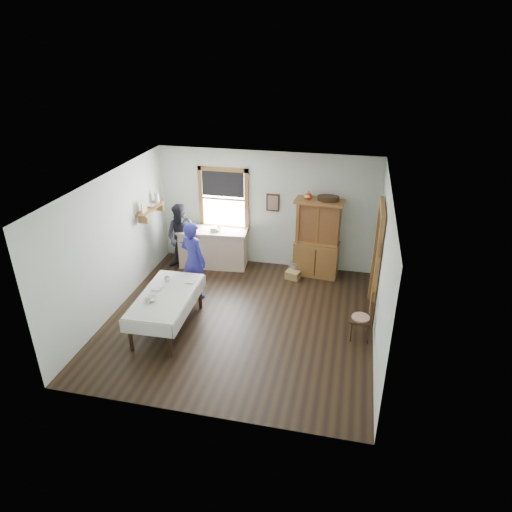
% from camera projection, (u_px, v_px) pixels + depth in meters
% --- Properties ---
extents(room, '(5.01, 5.01, 2.70)m').
position_uv_depth(room, '(239.00, 257.00, 8.21)').
color(room, black).
rests_on(room, ground).
extents(window, '(1.18, 0.07, 1.48)m').
position_uv_depth(window, '(224.00, 195.00, 10.44)').
color(window, white).
rests_on(window, room).
extents(doorway, '(0.09, 1.14, 2.22)m').
position_uv_depth(doorway, '(377.00, 259.00, 8.55)').
color(doorway, '#463F32').
rests_on(doorway, room).
extents(wall_shelf, '(0.24, 1.00, 0.44)m').
position_uv_depth(wall_shelf, '(151.00, 207.00, 9.92)').
color(wall_shelf, brown).
rests_on(wall_shelf, room).
extents(framed_picture, '(0.30, 0.04, 0.40)m').
position_uv_depth(framed_picture, '(273.00, 203.00, 10.25)').
color(framed_picture, '#342012').
rests_on(framed_picture, room).
extents(rug_beater, '(0.01, 0.27, 0.27)m').
position_uv_depth(rug_beater, '(381.00, 244.00, 7.83)').
color(rug_beater, black).
rests_on(rug_beater, room).
extents(work_counter, '(1.64, 0.74, 0.91)m').
position_uv_depth(work_counter, '(213.00, 248.00, 10.67)').
color(work_counter, tan).
rests_on(work_counter, room).
extents(china_hutch, '(1.08, 0.59, 1.78)m').
position_uv_depth(china_hutch, '(317.00, 239.00, 10.08)').
color(china_hutch, brown).
rests_on(china_hutch, room).
extents(dining_table, '(1.00, 1.83, 0.72)m').
position_uv_depth(dining_table, '(167.00, 311.00, 8.40)').
color(dining_table, silver).
rests_on(dining_table, room).
extents(spindle_chair, '(0.44, 0.44, 0.88)m').
position_uv_depth(spindle_chair, '(361.00, 317.00, 8.09)').
color(spindle_chair, '#342012').
rests_on(spindle_chair, room).
extents(pail, '(0.25, 0.25, 0.26)m').
position_uv_depth(pail, '(293.00, 269.00, 10.42)').
color(pail, '#A4A8AD').
rests_on(pail, room).
extents(wicker_basket, '(0.35, 0.28, 0.18)m').
position_uv_depth(wicker_basket, '(293.00, 275.00, 10.24)').
color(wicker_basket, '#A5894A').
rests_on(wicker_basket, room).
extents(woman_blue, '(0.66, 0.56, 1.54)m').
position_uv_depth(woman_blue, '(194.00, 263.00, 9.28)').
color(woman_blue, navy).
rests_on(woman_blue, room).
extents(figure_dark, '(0.72, 0.57, 1.45)m').
position_uv_depth(figure_dark, '(182.00, 240.00, 10.43)').
color(figure_dark, black).
rests_on(figure_dark, room).
extents(table_cup_a, '(0.15, 0.15, 0.09)m').
position_uv_depth(table_cup_a, '(167.00, 279.00, 8.67)').
color(table_cup_a, silver).
rests_on(table_cup_a, dining_table).
extents(table_cup_b, '(0.11, 0.11, 0.10)m').
position_uv_depth(table_cup_b, '(148.00, 301.00, 7.96)').
color(table_cup_b, silver).
rests_on(table_cup_b, dining_table).
extents(table_bowl, '(0.27, 0.27, 0.06)m').
position_uv_depth(table_bowl, '(151.00, 299.00, 8.05)').
color(table_bowl, silver).
rests_on(table_bowl, dining_table).
extents(counter_book, '(0.24, 0.28, 0.02)m').
position_uv_depth(counter_book, '(187.00, 227.00, 10.57)').
color(counter_book, '#77604F').
rests_on(counter_book, work_counter).
extents(counter_bowl, '(0.27, 0.27, 0.07)m').
position_uv_depth(counter_bowl, '(217.00, 229.00, 10.42)').
color(counter_bowl, silver).
rests_on(counter_bowl, work_counter).
extents(shelf_bowl, '(0.22, 0.22, 0.05)m').
position_uv_depth(shelf_bowl, '(151.00, 206.00, 9.92)').
color(shelf_bowl, silver).
rests_on(shelf_bowl, wall_shelf).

